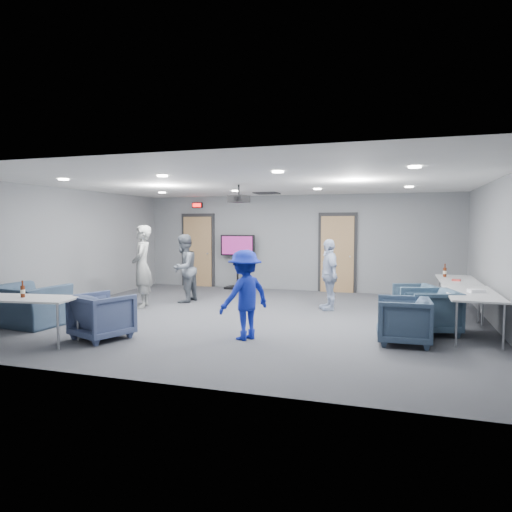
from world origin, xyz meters
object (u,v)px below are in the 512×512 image
(person_d, at_px, (245,295))
(bottle_right, at_px, (445,272))
(chair_front_b, at_px, (29,305))
(chair_right_c, at_px, (403,321))
(tv_stand, at_px, (238,258))
(chair_front_a, at_px, (102,316))
(person_b, at_px, (184,268))
(chair_right_a, at_px, (415,301))
(person_c, at_px, (329,274))
(table_front_left, at_px, (24,300))
(projector, at_px, (239,199))
(chair_right_b, at_px, (430,311))
(bottle_front, at_px, (23,291))
(table_right_b, at_px, (471,295))
(person_a, at_px, (142,267))
(table_right_a, at_px, (458,281))

(person_d, bearing_deg, bottle_right, 170.78)
(person_d, height_order, chair_front_b, person_d)
(person_d, height_order, chair_right_c, person_d)
(tv_stand, bearing_deg, chair_front_a, -91.45)
(person_b, distance_m, chair_right_a, 5.30)
(person_b, relative_size, person_c, 1.05)
(person_d, bearing_deg, table_front_left, -35.62)
(bottle_right, xyz_separation_m, projector, (-4.14, -1.77, 1.57))
(table_front_left, height_order, bottle_right, bottle_right)
(chair_right_b, relative_size, bottle_front, 3.18)
(chair_right_b, height_order, bottle_right, bottle_right)
(table_front_left, bearing_deg, table_right_b, 13.96)
(person_b, xyz_separation_m, bottle_front, (-0.70, -4.22, 0.01))
(bottle_front, bearing_deg, chair_right_a, 33.47)
(bottle_front, bearing_deg, person_b, 80.60)
(table_right_b, bearing_deg, table_front_left, 111.54)
(person_a, xyz_separation_m, chair_right_b, (6.05, -0.70, -0.54))
(table_right_a, bearing_deg, table_front_left, 123.96)
(chair_right_b, height_order, bottle_front, bottle_front)
(chair_right_c, bearing_deg, bottle_front, -75.32)
(person_c, xyz_separation_m, chair_front_b, (-5.04, -3.27, -0.40))
(bottle_front, bearing_deg, chair_front_b, 130.54)
(chair_right_b, relative_size, projector, 1.92)
(chair_front_b, bearing_deg, tv_stand, -103.42)
(person_a, xyz_separation_m, person_c, (4.06, 0.98, -0.15))
(person_c, height_order, chair_right_a, person_c)
(person_c, height_order, table_right_a, person_c)
(person_b, bearing_deg, chair_right_a, 90.14)
(table_right_a, bearing_deg, tv_stand, 69.11)
(person_b, distance_m, chair_right_c, 5.62)
(tv_stand, bearing_deg, person_d, -69.16)
(person_b, height_order, person_d, person_b)
(table_front_left, height_order, tv_stand, tv_stand)
(chair_right_c, bearing_deg, chair_right_a, 171.28)
(chair_right_c, bearing_deg, table_right_b, 128.64)
(person_d, xyz_separation_m, chair_right_b, (2.92, 1.31, -0.34))
(chair_right_c, relative_size, chair_front_a, 0.98)
(person_d, height_order, chair_right_a, person_d)
(chair_right_b, bearing_deg, table_front_left, -83.17)
(chair_right_a, bearing_deg, person_b, -111.58)
(table_right_b, distance_m, table_front_left, 7.33)
(person_c, height_order, tv_stand, tv_stand)
(table_right_a, relative_size, table_right_b, 0.92)
(person_a, xyz_separation_m, chair_right_a, (5.85, 0.65, -0.59))
(person_c, relative_size, chair_front_a, 1.87)
(person_d, bearing_deg, chair_right_c, 133.43)
(person_c, bearing_deg, table_right_a, 73.23)
(person_d, xyz_separation_m, bottle_right, (3.35, 3.71, 0.11))
(bottle_front, bearing_deg, projector, 52.63)
(person_a, relative_size, chair_right_a, 2.50)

